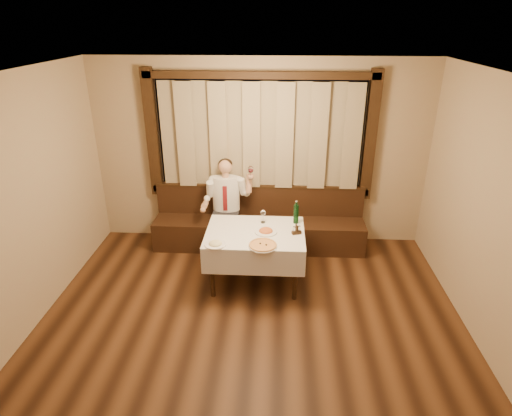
# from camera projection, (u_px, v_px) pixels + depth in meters

# --- Properties ---
(room) EXTENTS (5.01, 6.01, 2.81)m
(room) POSITION_uv_depth(u_px,v_px,m) (251.00, 201.00, 4.54)
(room) COLOR black
(room) RESTS_ON ground
(banquette) EXTENTS (3.20, 0.61, 0.94)m
(banquette) POSITION_uv_depth(u_px,v_px,m) (259.00, 227.00, 6.63)
(banquette) COLOR black
(banquette) RESTS_ON ground
(dining_table) EXTENTS (1.27, 0.97, 0.76)m
(dining_table) POSITION_uv_depth(u_px,v_px,m) (255.00, 239.00, 5.55)
(dining_table) COLOR black
(dining_table) RESTS_ON ground
(pizza) EXTENTS (0.36, 0.36, 0.04)m
(pizza) POSITION_uv_depth(u_px,v_px,m) (263.00, 245.00, 5.15)
(pizza) COLOR white
(pizza) RESTS_ON dining_table
(pasta_red) EXTENTS (0.29, 0.29, 0.10)m
(pasta_red) POSITION_uv_depth(u_px,v_px,m) (266.00, 229.00, 5.48)
(pasta_red) COLOR white
(pasta_red) RESTS_ON dining_table
(pasta_cream) EXTENTS (0.26, 0.26, 0.09)m
(pasta_cream) POSITION_uv_depth(u_px,v_px,m) (215.00, 242.00, 5.17)
(pasta_cream) COLOR white
(pasta_cream) RESTS_ON dining_table
(green_bottle) EXTENTS (0.07, 0.07, 0.32)m
(green_bottle) POSITION_uv_depth(u_px,v_px,m) (296.00, 214.00, 5.69)
(green_bottle) COLOR #0E4318
(green_bottle) RESTS_ON dining_table
(table_wine_glass) EXTENTS (0.07, 0.07, 0.19)m
(table_wine_glass) POSITION_uv_depth(u_px,v_px,m) (263.00, 213.00, 5.70)
(table_wine_glass) COLOR white
(table_wine_glass) RESTS_ON dining_table
(cruet_caddy) EXTENTS (0.13, 0.09, 0.13)m
(cruet_caddy) POSITION_uv_depth(u_px,v_px,m) (297.00, 231.00, 5.44)
(cruet_caddy) COLOR black
(cruet_caddy) RESTS_ON dining_table
(seated_man) EXTENTS (0.76, 0.57, 1.40)m
(seated_man) POSITION_uv_depth(u_px,v_px,m) (226.00, 198.00, 6.36)
(seated_man) COLOR black
(seated_man) RESTS_ON ground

